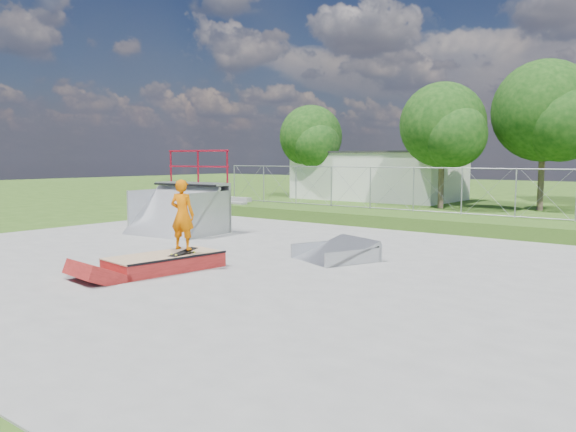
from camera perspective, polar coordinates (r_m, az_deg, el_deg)
name	(u,v)px	position (r m, az deg, el deg)	size (l,w,h in m)	color
ground	(235,260)	(14.77, -5.40, -4.51)	(120.00, 120.00, 0.00)	#315217
concrete_pad	(235,260)	(14.77, -5.40, -4.43)	(20.00, 16.00, 0.04)	gray
grass_berm	(402,220)	(22.52, 11.47, -0.37)	(24.00, 3.00, 0.50)	#315217
grind_box	(165,263)	(13.59, -12.39, -4.68)	(1.61, 2.80, 0.40)	maroon
quarter_pipe	(175,192)	(19.94, -11.37, 2.37)	(2.95, 2.50, 2.95)	#9FA2A7
flat_bank_ramp	(335,251)	(14.63, 4.76, -3.58)	(1.68, 1.79, 0.51)	#9FA2A7
skateboard	(183,253)	(13.51, -10.61, -3.67)	(0.22, 0.80, 0.02)	black
skater	(182,218)	(13.40, -10.68, -0.17)	(0.60, 0.40, 1.66)	#E06702
concrete_stairs	(231,206)	(26.79, -5.79, 1.02)	(1.50, 1.60, 0.80)	gray
chain_link_fence	(414,189)	(23.32, 12.63, 2.65)	(20.00, 0.06, 1.80)	#91939A
utility_building_flat	(378,176)	(37.20, 9.15, 4.02)	(10.00, 6.00, 3.00)	silver
tree_left_near	(446,128)	(30.74, 15.74, 8.61)	(4.76, 4.48, 6.65)	brown
tree_center	(549,114)	(31.26, 24.99, 9.35)	(5.44, 5.12, 7.60)	brown
tree_left_far	(312,139)	(37.40, 2.48, 7.83)	(4.42, 4.16, 6.18)	brown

